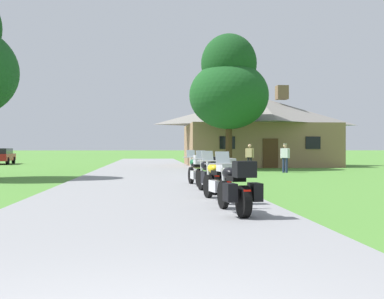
# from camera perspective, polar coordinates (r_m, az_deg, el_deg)

# --- Properties ---
(ground_plane) EXTENTS (500.00, 500.00, 0.00)m
(ground_plane) POSITION_cam_1_polar(r_m,az_deg,el_deg) (23.27, -5.45, -3.35)
(ground_plane) COLOR #4C8433
(asphalt_driveway) EXTENTS (6.40, 80.00, 0.06)m
(asphalt_driveway) POSITION_cam_1_polar(r_m,az_deg,el_deg) (21.27, -5.48, -3.60)
(asphalt_driveway) COLOR gray
(asphalt_driveway) RESTS_ON ground
(motorcycle_black_nearest_to_camera) EXTENTS (0.88, 2.08, 1.30)m
(motorcycle_black_nearest_to_camera) POSITION_cam_1_polar(r_m,az_deg,el_deg) (9.97, 5.28, -4.58)
(motorcycle_black_nearest_to_camera) COLOR black
(motorcycle_black_nearest_to_camera) RESTS_ON asphalt_driveway
(motorcycle_yellow_second_in_row) EXTENTS (0.82, 2.07, 1.30)m
(motorcycle_yellow_second_in_row) POSITION_cam_1_polar(r_m,az_deg,el_deg) (12.42, 3.13, -3.59)
(motorcycle_yellow_second_in_row) COLOR black
(motorcycle_yellow_second_in_row) RESTS_ON asphalt_driveway
(motorcycle_black_third_in_row) EXTENTS (0.94, 2.07, 1.30)m
(motorcycle_black_third_in_row) POSITION_cam_1_polar(r_m,az_deg,el_deg) (14.65, 2.17, -3.05)
(motorcycle_black_third_in_row) COLOR black
(motorcycle_black_third_in_row) RESTS_ON asphalt_driveway
(motorcycle_green_farthest_in_row) EXTENTS (0.73, 2.08, 1.30)m
(motorcycle_green_farthest_in_row) POSITION_cam_1_polar(r_m,az_deg,el_deg) (17.58, 0.48, -2.48)
(motorcycle_green_farthest_in_row) COLOR black
(motorcycle_green_farthest_in_row) RESTS_ON asphalt_driveway
(stone_lodge) EXTENTS (11.81, 8.80, 6.44)m
(stone_lodge) POSITION_cam_1_polar(r_m,az_deg,el_deg) (38.70, 7.78, 2.29)
(stone_lodge) COLOR #896B4C
(stone_lodge) RESTS_ON ground
(bystander_tan_shirt_near_lodge) EXTENTS (0.47, 0.39, 1.67)m
(bystander_tan_shirt_near_lodge) POSITION_cam_1_polar(r_m,az_deg,el_deg) (29.65, 6.87, -0.79)
(bystander_tan_shirt_near_lodge) COLOR black
(bystander_tan_shirt_near_lodge) RESTS_ON ground
(bystander_white_shirt_beside_signpost) EXTENTS (0.47, 0.38, 1.69)m
(bystander_white_shirt_beside_signpost) POSITION_cam_1_polar(r_m,az_deg,el_deg) (28.28, 11.01, -0.80)
(bystander_white_shirt_beside_signpost) COLOR navy
(bystander_white_shirt_beside_signpost) RESTS_ON ground
(tree_by_lodge_front) EXTENTS (5.29, 5.29, 9.02)m
(tree_by_lodge_front) POSITION_cam_1_polar(r_m,az_deg,el_deg) (32.22, 4.41, 7.53)
(tree_by_lodge_front) COLOR #422D19
(tree_by_lodge_front) RESTS_ON ground
(parked_red_suv_far_left) EXTENTS (2.29, 4.76, 1.40)m
(parked_red_suv_far_left) POSITION_cam_1_polar(r_m,az_deg,el_deg) (45.18, -21.84, -0.66)
(parked_red_suv_far_left) COLOR maroon
(parked_red_suv_far_left) RESTS_ON ground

